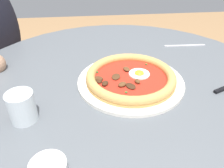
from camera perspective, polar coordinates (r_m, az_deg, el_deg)
The scene contains 4 objects.
dining_table at distance 0.77m, azimuth 2.37°, elevation -8.90°, with size 1.05×1.05×0.73m.
pizza_on_plate at distance 0.69m, azimuth 4.64°, elevation 1.48°, with size 0.32×0.32×0.04m.
water_glass at distance 0.59m, azimuth -21.34°, elevation -5.63°, with size 0.06×0.06×0.08m.
fork_utensil at distance 0.97m, azimuth 17.58°, elevation 9.08°, with size 0.16×0.02×0.00m.
Camera 1 is at (-0.09, -0.56, 1.11)m, focal length 36.93 mm.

